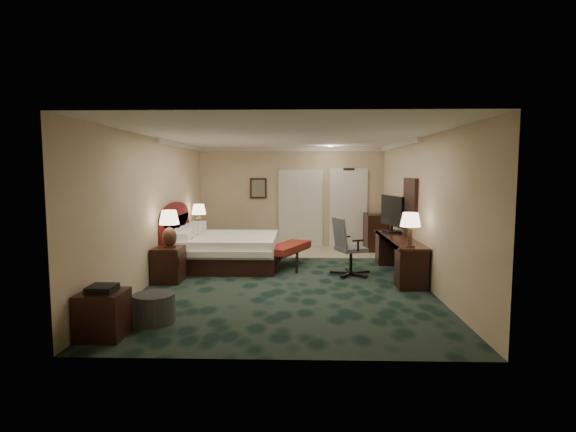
{
  "coord_description": "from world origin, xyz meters",
  "views": [
    {
      "loc": [
        0.24,
        -8.49,
        2.06
      ],
      "look_at": [
        -0.01,
        0.6,
        1.15
      ],
      "focal_mm": 28.0,
      "sensor_mm": 36.0,
      "label": 1
    }
  ],
  "objects_px": {
    "bed": "(228,251)",
    "tv": "(392,214)",
    "bed_bench": "(288,255)",
    "nightstand_near": "(168,265)",
    "ottoman": "(154,308)",
    "nightstand_far": "(200,243)",
    "side_table": "(103,315)",
    "lamp_far": "(199,218)",
    "desk_chair": "(351,246)",
    "desk": "(398,256)",
    "minibar": "(375,232)",
    "lamp_near": "(169,229)"
  },
  "relations": [
    {
      "from": "bed",
      "to": "desk",
      "type": "height_order",
      "value": "desk"
    },
    {
      "from": "lamp_near",
      "to": "bed",
      "type": "bearing_deg",
      "value": 58.73
    },
    {
      "from": "side_table",
      "to": "tv",
      "type": "distance_m",
      "value": 6.19
    },
    {
      "from": "lamp_near",
      "to": "desk",
      "type": "bearing_deg",
      "value": 8.78
    },
    {
      "from": "bed_bench",
      "to": "desk_chair",
      "type": "distance_m",
      "value": 1.53
    },
    {
      "from": "nightstand_near",
      "to": "nightstand_far",
      "type": "relative_size",
      "value": 1.08
    },
    {
      "from": "lamp_far",
      "to": "minibar",
      "type": "height_order",
      "value": "lamp_far"
    },
    {
      "from": "desk_chair",
      "to": "side_table",
      "type": "bearing_deg",
      "value": -157.5
    },
    {
      "from": "nightstand_far",
      "to": "tv",
      "type": "xyz_separation_m",
      "value": [
        4.45,
        -1.3,
        0.84
      ]
    },
    {
      "from": "side_table",
      "to": "nightstand_far",
      "type": "bearing_deg",
      "value": 90.39
    },
    {
      "from": "minibar",
      "to": "nightstand_near",
      "type": "bearing_deg",
      "value": -141.6
    },
    {
      "from": "nightstand_far",
      "to": "tv",
      "type": "bearing_deg",
      "value": -16.32
    },
    {
      "from": "minibar",
      "to": "desk_chair",
      "type": "bearing_deg",
      "value": -108.13
    },
    {
      "from": "nightstand_far",
      "to": "nightstand_near",
      "type": "bearing_deg",
      "value": -89.58
    },
    {
      "from": "bed_bench",
      "to": "nightstand_near",
      "type": "bearing_deg",
      "value": -123.84
    },
    {
      "from": "bed",
      "to": "desk_chair",
      "type": "distance_m",
      "value": 2.72
    },
    {
      "from": "desk_chair",
      "to": "bed",
      "type": "bearing_deg",
      "value": 140.65
    },
    {
      "from": "bed",
      "to": "bed_bench",
      "type": "bearing_deg",
      "value": -0.3
    },
    {
      "from": "lamp_near",
      "to": "side_table",
      "type": "relative_size",
      "value": 1.2
    },
    {
      "from": "bed",
      "to": "desk",
      "type": "distance_m",
      "value": 3.61
    },
    {
      "from": "bed",
      "to": "tv",
      "type": "xyz_separation_m",
      "value": [
        3.55,
        0.03,
        0.81
      ]
    },
    {
      "from": "side_table",
      "to": "nightstand_near",
      "type": "bearing_deg",
      "value": 90.37
    },
    {
      "from": "bed",
      "to": "side_table",
      "type": "bearing_deg",
      "value": -101.57
    },
    {
      "from": "bed_bench",
      "to": "tv",
      "type": "height_order",
      "value": "tv"
    },
    {
      "from": "side_table",
      "to": "desk",
      "type": "xyz_separation_m",
      "value": [
        4.41,
        3.51,
        0.08
      ]
    },
    {
      "from": "lamp_far",
      "to": "side_table",
      "type": "bearing_deg",
      "value": -89.54
    },
    {
      "from": "desk",
      "to": "minibar",
      "type": "distance_m",
      "value": 2.83
    },
    {
      "from": "tv",
      "to": "desk_chair",
      "type": "height_order",
      "value": "tv"
    },
    {
      "from": "side_table",
      "to": "minibar",
      "type": "height_order",
      "value": "minibar"
    },
    {
      "from": "lamp_near",
      "to": "bed_bench",
      "type": "bearing_deg",
      "value": 32.77
    },
    {
      "from": "lamp_far",
      "to": "desk_chair",
      "type": "bearing_deg",
      "value": -30.94
    },
    {
      "from": "lamp_far",
      "to": "bed",
      "type": "bearing_deg",
      "value": -55.15
    },
    {
      "from": "lamp_near",
      "to": "bed_bench",
      "type": "height_order",
      "value": "lamp_near"
    },
    {
      "from": "lamp_near",
      "to": "desk",
      "type": "xyz_separation_m",
      "value": [
        4.39,
        0.68,
        -0.63
      ]
    },
    {
      "from": "nightstand_near",
      "to": "side_table",
      "type": "bearing_deg",
      "value": -89.63
    },
    {
      "from": "bed_bench",
      "to": "tv",
      "type": "xyz_separation_m",
      "value": [
        2.24,
        0.04,
        0.9
      ]
    },
    {
      "from": "lamp_far",
      "to": "ottoman",
      "type": "height_order",
      "value": "lamp_far"
    },
    {
      "from": "bed",
      "to": "desk",
      "type": "relative_size",
      "value": 0.83
    },
    {
      "from": "lamp_near",
      "to": "lamp_far",
      "type": "distance_m",
      "value": 2.7
    },
    {
      "from": "nightstand_near",
      "to": "desk_chair",
      "type": "bearing_deg",
      "value": 9.91
    },
    {
      "from": "lamp_far",
      "to": "bed_bench",
      "type": "distance_m",
      "value": 2.67
    },
    {
      "from": "side_table",
      "to": "desk",
      "type": "bearing_deg",
      "value": 38.54
    },
    {
      "from": "nightstand_near",
      "to": "ottoman",
      "type": "height_order",
      "value": "nightstand_near"
    },
    {
      "from": "nightstand_far",
      "to": "lamp_near",
      "type": "height_order",
      "value": "lamp_near"
    },
    {
      "from": "bed_bench",
      "to": "desk_chair",
      "type": "height_order",
      "value": "desk_chair"
    },
    {
      "from": "desk",
      "to": "nightstand_near",
      "type": "bearing_deg",
      "value": -171.29
    },
    {
      "from": "nightstand_far",
      "to": "desk",
      "type": "height_order",
      "value": "desk"
    },
    {
      "from": "lamp_near",
      "to": "side_table",
      "type": "height_order",
      "value": "lamp_near"
    },
    {
      "from": "bed",
      "to": "minibar",
      "type": "relative_size",
      "value": 2.24
    },
    {
      "from": "bed",
      "to": "lamp_far",
      "type": "relative_size",
      "value": 3.23
    }
  ]
}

